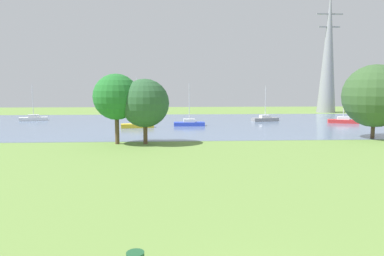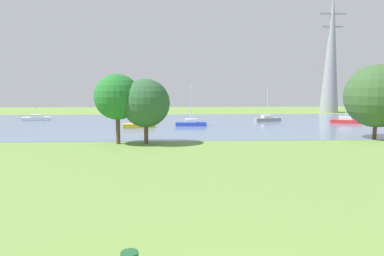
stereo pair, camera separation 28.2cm
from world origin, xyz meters
name	(u,v)px [view 1 (the left image)]	position (x,y,z in m)	size (l,w,h in m)	color
ground_plane	(199,155)	(0.00, 22.00, 0.00)	(160.00, 160.00, 0.00)	olive
water_surface	(186,123)	(0.00, 50.00, 0.01)	(140.00, 40.00, 0.02)	slate
sailboat_blue	(189,123)	(0.31, 45.71, 0.46)	(4.81, 1.53, 6.65)	blue
sailboat_red	(343,121)	(26.53, 48.53, 0.45)	(5.03, 3.01, 5.98)	red
sailboat_white	(34,118)	(-27.67, 56.50, 0.46)	(5.03, 2.85, 6.48)	white
sailboat_yellow	(137,125)	(-7.55, 43.65, 0.47)	(4.98, 2.25, 7.52)	yellow
sailboat_gray	(265,119)	(14.32, 52.87, 0.45)	(5.02, 2.55, 6.31)	gray
tree_east_near	(116,97)	(-8.18, 28.62, 4.95)	(4.81, 4.81, 7.37)	brown
tree_west_near	(145,103)	(-5.21, 28.50, 4.30)	(5.07, 5.07, 6.85)	brown
tree_mid_shore	(375,96)	(21.15, 30.99, 4.98)	(7.28, 7.28, 8.62)	brown
electricity_pylon	(328,52)	(35.53, 74.86, 14.73)	(6.40, 4.40, 29.44)	gray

